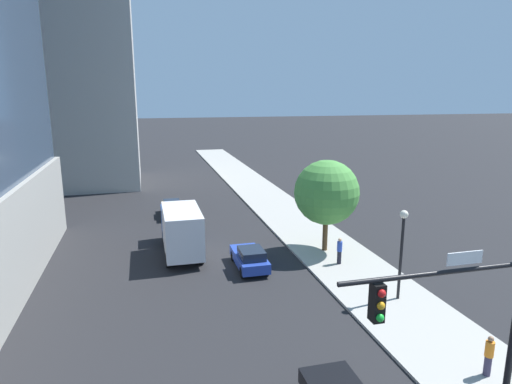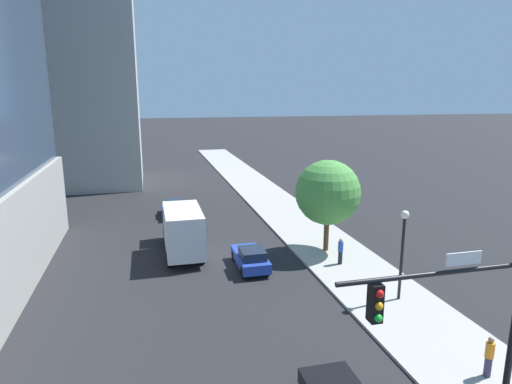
# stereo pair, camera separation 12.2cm
# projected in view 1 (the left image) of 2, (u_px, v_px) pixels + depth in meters

# --- Properties ---
(sidewalk) EXTENTS (5.36, 120.00, 0.15)m
(sidewalk) POSITION_uv_depth(u_px,v_px,m) (338.00, 258.00, 29.99)
(sidewalk) COLOR #9E9B93
(sidewalk) RESTS_ON ground
(construction_building) EXTENTS (18.74, 14.53, 42.02)m
(construction_building) POSITION_uv_depth(u_px,v_px,m) (64.00, 37.00, 50.73)
(construction_building) COLOR #B2AFA8
(construction_building) RESTS_ON ground
(traffic_light_pole) EXTENTS (5.79, 0.48, 6.91)m
(traffic_light_pole) POSITION_uv_depth(u_px,v_px,m) (461.00, 322.00, 12.25)
(traffic_light_pole) COLOR black
(traffic_light_pole) RESTS_ON sidewalk
(street_lamp) EXTENTS (0.44, 0.44, 4.97)m
(street_lamp) POSITION_uv_depth(u_px,v_px,m) (402.00, 240.00, 23.19)
(street_lamp) COLOR black
(street_lamp) RESTS_ON sidewalk
(street_tree) EXTENTS (4.52, 4.52, 6.48)m
(street_tree) POSITION_uv_depth(u_px,v_px,m) (327.00, 192.00, 30.37)
(street_tree) COLOR brown
(street_tree) RESTS_ON sidewalk
(car_gold) EXTENTS (1.74, 4.19, 1.42)m
(car_gold) POSITION_uv_depth(u_px,v_px,m) (172.00, 208.00, 40.32)
(car_gold) COLOR #AD8938
(car_gold) RESTS_ON ground
(car_blue) EXTENTS (1.77, 4.17, 1.50)m
(car_blue) POSITION_uv_depth(u_px,v_px,m) (250.00, 258.00, 28.18)
(car_blue) COLOR #233D9E
(car_blue) RESTS_ON ground
(box_truck) EXTENTS (2.44, 7.41, 3.45)m
(box_truck) POSITION_uv_depth(u_px,v_px,m) (181.00, 228.00, 30.55)
(box_truck) COLOR #1E4799
(box_truck) RESTS_ON ground
(pedestrian_orange_shirt) EXTENTS (0.34, 0.34, 1.70)m
(pedestrian_orange_shirt) POSITION_uv_depth(u_px,v_px,m) (489.00, 355.00, 17.22)
(pedestrian_orange_shirt) COLOR #38334C
(pedestrian_orange_shirt) RESTS_ON sidewalk
(pedestrian_blue_shirt) EXTENTS (0.34, 0.34, 1.75)m
(pedestrian_blue_shirt) POSITION_uv_depth(u_px,v_px,m) (339.00, 251.00, 28.58)
(pedestrian_blue_shirt) COLOR black
(pedestrian_blue_shirt) RESTS_ON sidewalk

